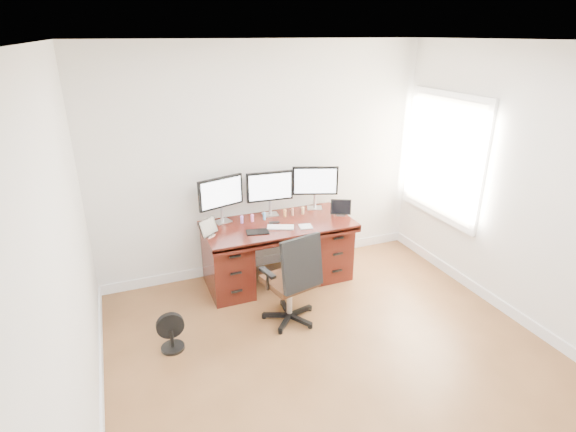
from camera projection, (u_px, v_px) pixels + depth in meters
name	position (u px, v px, depth m)	size (l,w,h in m)	color
ground	(353.00, 380.00, 3.83)	(4.50, 4.50, 0.00)	brown
back_wall	(264.00, 162.00, 5.26)	(4.00, 0.10, 2.70)	white
right_wall	(547.00, 198.00, 4.10)	(0.10, 4.50, 2.70)	white
desk	(278.00, 249.00, 5.26)	(1.70, 0.80, 0.75)	#40120C
office_chair	(292.00, 293.00, 4.50)	(0.63, 0.63, 1.00)	black
floor_fan	(171.00, 333.00, 4.15)	(0.26, 0.22, 0.38)	black
monitor_left	(221.00, 194.00, 5.00)	(0.54, 0.19, 0.53)	silver
monitor_center	(270.00, 188.00, 5.20)	(0.55, 0.15, 0.53)	silver
monitor_right	(315.00, 182.00, 5.40)	(0.53, 0.22, 0.53)	silver
tablet_left	(209.00, 228.00, 4.75)	(0.23, 0.20, 0.19)	silver
tablet_right	(341.00, 208.00, 5.29)	(0.24, 0.17, 0.19)	silver
keyboard	(281.00, 227.00, 4.97)	(0.29, 0.13, 0.01)	silver
trackpad	(306.00, 226.00, 4.99)	(0.14, 0.14, 0.01)	silver
drawing_tablet	(258.00, 232.00, 4.86)	(0.24, 0.15, 0.01)	black
phone	(274.00, 222.00, 5.10)	(0.12, 0.06, 0.01)	black
figurine_purple	(242.00, 219.00, 5.08)	(0.04, 0.04, 0.09)	#B67DE6
figurine_pink	(252.00, 217.00, 5.12)	(0.04, 0.04, 0.09)	pink
figurine_blue	(264.00, 216.00, 5.17)	(0.04, 0.04, 0.09)	#61A7E7
figurine_orange	(285.00, 213.00, 5.25)	(0.04, 0.04, 0.09)	#EA9448
figurine_brown	(292.00, 211.00, 5.29)	(0.04, 0.04, 0.09)	#905E4B
figurine_yellow	(303.00, 210.00, 5.33)	(0.04, 0.04, 0.09)	#DFB276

